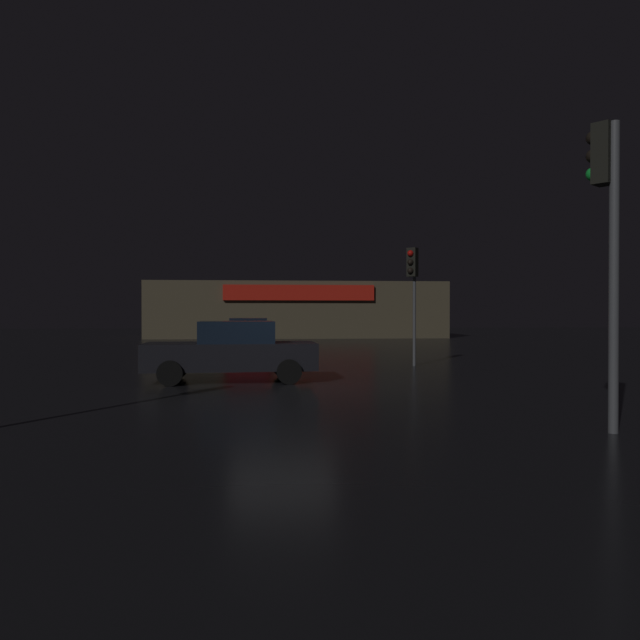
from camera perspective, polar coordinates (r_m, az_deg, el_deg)
The scene contains 6 objects.
ground_plane at distance 14.83m, azimuth -3.45°, elevation -6.23°, with size 120.00×120.00×0.00m, color black.
store_building at distance 47.37m, azimuth -2.21°, elevation 0.92°, with size 21.32×8.75×4.03m.
traffic_signal_main at distance 10.29m, azimuth 24.73°, elevation 8.76°, with size 0.41×0.43×4.59m.
traffic_signal_cross_left at distance 21.09m, azimuth 8.45°, elevation 4.05°, with size 0.41×0.43×3.95m.
car_near at distance 16.42m, azimuth -8.05°, elevation -2.81°, with size 4.48×2.22×1.56m.
car_far at distance 26.45m, azimuth -6.55°, elevation -1.48°, with size 1.96×3.84×1.57m.
Camera 1 is at (-0.42, -14.72, 1.77)m, focal length 35.08 mm.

